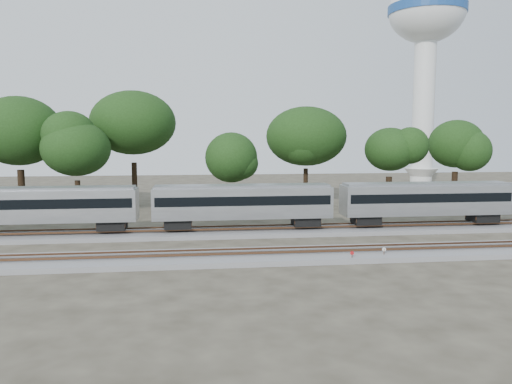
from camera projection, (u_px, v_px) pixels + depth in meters
The scene contains 15 objects.
ground at pixel (244, 248), 42.45m from camera, with size 160.00×160.00×0.00m, color #383328.
track_far at pixel (238, 232), 48.35m from camera, with size 160.00×5.00×0.73m.
track_near at pixel (249, 257), 38.48m from camera, with size 160.00×5.00×0.73m.
train at pixel (338, 200), 49.18m from camera, with size 107.82×3.08×4.54m.
switch_stand_red at pixel (352, 255), 37.29m from camera, with size 0.28×0.13×0.90m.
switch_stand_white at pixel (384, 252), 38.31m from camera, with size 0.30×0.06×0.96m.
switch_lever at pixel (322, 262), 37.20m from camera, with size 0.50×0.30×0.30m, color #512D19.
water_tower at pixel (426, 33), 85.80m from camera, with size 13.15×13.15×36.39m.
tree_1 at pixel (19, 131), 59.31m from camera, with size 10.20×10.20×14.37m.
tree_2 at pixel (76, 149), 57.46m from camera, with size 8.11×8.11×11.44m.
tree_3 at pixel (133, 123), 64.25m from camera, with size 11.30×11.30×15.93m.
tree_4 at pixel (231, 158), 59.06m from camera, with size 7.01×7.01×9.89m.
tree_5 at pixel (306, 136), 66.91m from camera, with size 9.54×9.54×13.45m.
tree_6 at pixel (390, 150), 64.44m from camera, with size 7.83×7.83×11.04m.
tree_7 at pixel (456, 144), 68.72m from camera, with size 8.48×8.48×11.96m.
Camera 1 is at (-4.00, -41.46, 9.52)m, focal length 35.00 mm.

